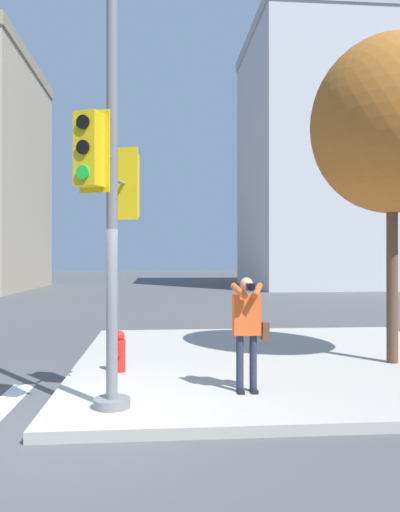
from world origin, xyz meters
TOP-DOWN VIEW (x-y plane):
  - ground_plane at (0.00, 0.00)m, footprint 160.00×160.00m
  - sidewalk_corner at (3.50, 3.50)m, footprint 8.00×8.00m
  - traffic_signal_pole at (0.39, 0.39)m, footprint 0.76×1.40m
  - person_photographer at (2.34, 0.99)m, footprint 0.58×0.54m
  - street_tree at (5.44, 2.79)m, footprint 3.04×3.04m
  - fire_hydrant at (0.35, 2.47)m, footprint 0.22×0.28m
  - building_right at (13.94, 30.25)m, footprint 12.21×12.50m

SIDE VIEW (x-z plane):
  - ground_plane at x=0.00m, z-range 0.00..0.00m
  - sidewalk_corner at x=3.50m, z-range 0.00..0.15m
  - fire_hydrant at x=0.35m, z-range 0.14..0.86m
  - person_photographer at x=2.34m, z-range 0.31..1.99m
  - traffic_signal_pole at x=0.39m, z-range 0.14..5.66m
  - street_tree at x=5.44m, z-range 1.55..7.72m
  - building_right at x=13.94m, z-range 0.01..19.08m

